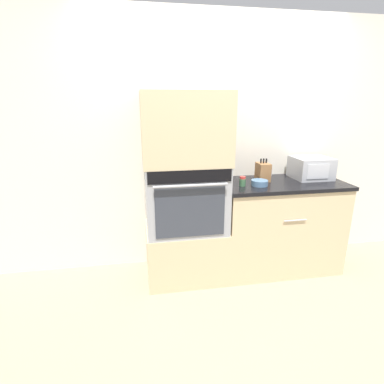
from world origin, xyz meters
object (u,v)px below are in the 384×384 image
Objects in this scene: bowl at (260,183)px; condiment_jar_mid at (269,172)px; microwave at (311,168)px; wall_oven at (185,196)px; condiment_jar_near at (243,181)px; knife_block at (263,172)px.

condiment_jar_mid reaches higher than bowl.
condiment_jar_mid is (0.24, 0.34, 0.02)m from bowl.
wall_oven is at bearing -176.08° from microwave.
condiment_jar_near is (0.53, -0.08, 0.14)m from wall_oven.
microwave is 4.06× the size of condiment_jar_near.
bowl is (0.69, -0.09, 0.12)m from wall_oven.
condiment_jar_near is at bearing -8.26° from wall_oven.
bowl is at bearing -4.55° from condiment_jar_near.
knife_block is 0.20m from bowl.
bowl is 1.73× the size of condiment_jar_near.
microwave is 4.06× the size of condiment_jar_mid.
knife_block is at bearing 59.47° from bowl.
bowl is at bearing -125.65° from condiment_jar_mid.
wall_oven is at bearing -165.09° from condiment_jar_mid.
knife_block is 1.43× the size of bowl.
wall_oven is 1.33m from microwave.
wall_oven reaches higher than microwave.
microwave reaches higher than bowl.
condiment_jar_mid is (0.41, 0.33, -0.00)m from condiment_jar_near.
knife_block reaches higher than wall_oven.
knife_block is (0.79, 0.07, 0.19)m from wall_oven.
bowl is at bearing -7.40° from wall_oven.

